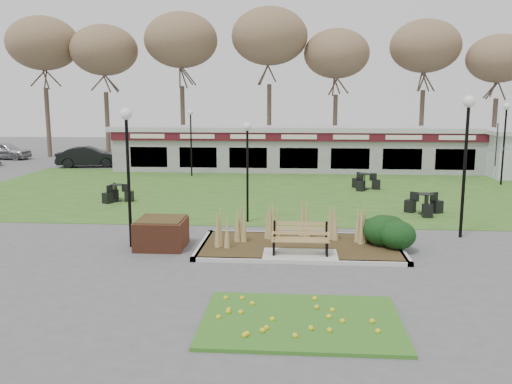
# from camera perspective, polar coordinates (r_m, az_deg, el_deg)

# --- Properties ---
(ground) EXTENTS (100.00, 100.00, 0.00)m
(ground) POSITION_cam_1_polar(r_m,az_deg,el_deg) (16.15, 4.66, -7.10)
(ground) COLOR #515154
(ground) RESTS_ON ground
(lawn) EXTENTS (34.00, 16.00, 0.02)m
(lawn) POSITION_cam_1_polar(r_m,az_deg,el_deg) (27.85, 4.53, 0.10)
(lawn) COLOR #2E5B1C
(lawn) RESTS_ON ground
(flower_bed) EXTENTS (4.20, 3.00, 0.16)m
(flower_bed) POSITION_cam_1_polar(r_m,az_deg,el_deg) (11.80, 4.78, -13.25)
(flower_bed) COLOR #31681D
(flower_bed) RESTS_ON ground
(planting_bed) EXTENTS (6.75, 3.40, 1.27)m
(planting_bed) POSITION_cam_1_polar(r_m,az_deg,el_deg) (17.41, 8.86, -4.68)
(planting_bed) COLOR black
(planting_bed) RESTS_ON ground
(park_bench) EXTENTS (1.70, 0.66, 0.93)m
(park_bench) POSITION_cam_1_polar(r_m,az_deg,el_deg) (16.23, 4.68, -4.85)
(park_bench) COLOR #9C8146
(park_bench) RESTS_ON ground
(brick_planter) EXTENTS (1.50, 1.50, 0.95)m
(brick_planter) POSITION_cam_1_polar(r_m,az_deg,el_deg) (17.51, -9.93, -4.26)
(brick_planter) COLOR brown
(brick_planter) RESTS_ON ground
(food_pavilion) EXTENTS (24.60, 3.40, 2.90)m
(food_pavilion) POSITION_cam_1_polar(r_m,az_deg,el_deg) (35.57, 4.52, 4.58)
(food_pavilion) COLOR gray
(food_pavilion) RESTS_ON ground
(tree_backdrop) EXTENTS (47.24, 5.24, 10.36)m
(tree_backdrop) POSITION_cam_1_polar(r_m,az_deg,el_deg) (43.61, 4.62, 14.59)
(tree_backdrop) COLOR #47382B
(tree_backdrop) RESTS_ON ground
(lamp_post_near_left) EXTENTS (0.32, 0.32, 3.82)m
(lamp_post_near_left) POSITION_cam_1_polar(r_m,az_deg,el_deg) (20.39, -0.91, 4.44)
(lamp_post_near_left) COLOR black
(lamp_post_near_left) RESTS_ON ground
(lamp_post_mid_left) EXTENTS (0.37, 0.37, 4.40)m
(lamp_post_mid_left) POSITION_cam_1_polar(r_m,az_deg,el_deg) (17.35, -13.40, 4.65)
(lamp_post_mid_left) COLOR black
(lamp_post_mid_left) RESTS_ON ground
(lamp_post_mid_right) EXTENTS (0.40, 0.40, 4.79)m
(lamp_post_mid_right) POSITION_cam_1_polar(r_m,az_deg,el_deg) (19.37, 21.31, 5.60)
(lamp_post_mid_right) COLOR black
(lamp_post_mid_right) RESTS_ON ground
(lamp_post_far_right) EXTENTS (0.37, 0.37, 4.47)m
(lamp_post_far_right) POSITION_cam_1_polar(r_m,az_deg,el_deg) (32.39, 24.77, 6.36)
(lamp_post_far_right) COLOR black
(lamp_post_far_right) RESTS_ON ground
(lamp_post_far_left) EXTENTS (0.34, 0.34, 4.05)m
(lamp_post_far_left) POSITION_cam_1_polar(r_m,az_deg,el_deg) (33.13, -6.88, 6.71)
(lamp_post_far_left) COLOR black
(lamp_post_far_left) RESTS_ON ground
(bistro_set_a) EXTENTS (1.30, 1.48, 0.78)m
(bistro_set_a) POSITION_cam_1_polar(r_m,az_deg,el_deg) (25.73, -14.43, -0.37)
(bistro_set_a) COLOR black
(bistro_set_a) RESTS_ON ground
(bistro_set_c) EXTENTS (1.59, 1.43, 0.85)m
(bistro_set_c) POSITION_cam_1_polar(r_m,az_deg,el_deg) (23.22, 17.33, -1.54)
(bistro_set_c) COLOR black
(bistro_set_c) RESTS_ON ground
(bistro_set_d) EXTENTS (1.40, 1.55, 0.82)m
(bistro_set_d) POSITION_cam_1_polar(r_m,az_deg,el_deg) (28.79, 11.35, 0.82)
(bistro_set_d) COLOR black
(bistro_set_d) RESTS_ON ground
(patio_umbrella) EXTENTS (1.93, 1.97, 2.37)m
(patio_umbrella) POSITION_cam_1_polar(r_m,az_deg,el_deg) (30.39, 23.88, 2.94)
(patio_umbrella) COLOR black
(patio_umbrella) RESTS_ON ground
(car_silver) EXTENTS (4.11, 1.88, 1.37)m
(car_silver) POSITION_cam_1_polar(r_m,az_deg,el_deg) (46.85, -24.92, 3.98)
(car_silver) COLOR #AAABAF
(car_silver) RESTS_ON ground
(car_black) EXTENTS (4.54, 2.37, 1.42)m
(car_black) POSITION_cam_1_polar(r_m,az_deg,el_deg) (39.39, -17.17, 3.56)
(car_black) COLOR black
(car_black) RESTS_ON ground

